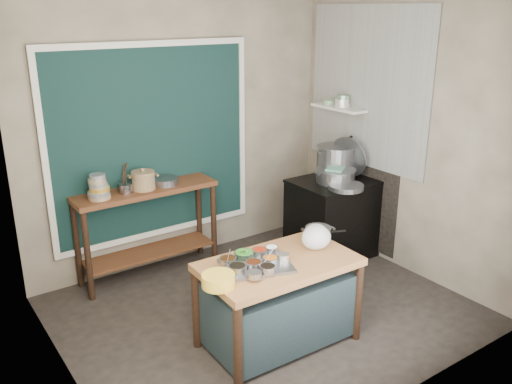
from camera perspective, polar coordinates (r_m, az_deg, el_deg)
floor at (r=5.14m, az=0.87°, el=-12.47°), size 3.50×3.00×0.02m
back_wall at (r=5.82m, az=-7.83°, el=6.17°), size 3.50×0.02×2.80m
left_wall at (r=3.86m, az=-20.74°, el=-1.52°), size 0.02×3.00×2.80m
right_wall at (r=5.75m, az=15.40°, el=5.50°), size 0.02×3.00×2.80m
curtain_panel at (r=5.65m, az=-10.78°, el=5.10°), size 2.10×0.02×1.90m
curtain_frame at (r=5.64m, az=-10.74°, el=5.08°), size 2.22×0.03×2.02m
tile_panel at (r=6.01m, az=11.57°, el=10.72°), size 0.02×1.70×1.70m
soot_patch at (r=6.34m, az=10.28°, el=0.52°), size 0.01×1.30×1.30m
wall_shelf at (r=6.18m, az=8.72°, el=8.76°), size 0.22×0.70×0.03m
prep_table at (r=4.52m, az=2.34°, el=-11.54°), size 1.27×0.75×0.75m
back_counter at (r=5.68m, az=-11.27°, el=-4.17°), size 1.45×0.40×0.95m
stove_block at (r=6.10m, az=8.19°, el=-2.83°), size 0.90×0.68×0.85m
stove_top at (r=5.96m, az=8.38°, el=1.10°), size 0.92×0.69×0.03m
condiment_tray at (r=4.24m, az=0.02°, el=-7.78°), size 0.63×0.53×0.02m
condiment_bowls at (r=4.23m, az=-0.28°, el=-7.28°), size 0.54×0.43×0.06m
yellow_basin at (r=3.97m, az=-3.99°, el=-9.26°), size 0.26×0.26×0.09m
saucepan at (r=4.71m, az=6.55°, el=-4.41°), size 0.30×0.30×0.13m
plastic_bag_a at (r=4.54m, az=6.37°, el=-4.80°), size 0.29×0.26×0.20m
plastic_bag_b at (r=4.66m, az=6.28°, el=-4.37°), size 0.23×0.20×0.17m
bowl_stack at (r=5.29m, az=-16.24°, el=0.39°), size 0.21×0.21×0.24m
utensil_cup at (r=5.42m, az=-13.58°, el=0.41°), size 0.17×0.17×0.09m
ceramic_crock at (r=5.47m, az=-11.76°, el=1.12°), size 0.32×0.32×0.16m
wide_bowl at (r=5.60m, az=-9.53°, el=1.14°), size 0.31×0.31×0.07m
stock_pot at (r=6.07m, az=8.40°, el=3.27°), size 0.52×0.52×0.34m
pot_lid at (r=6.04m, az=9.73°, el=3.69°), size 0.18×0.48×0.46m
steamer at (r=5.87m, az=8.36°, el=1.73°), size 0.52×0.52×0.14m
green_cloth at (r=5.85m, az=8.40°, el=2.49°), size 0.29×0.27×0.02m
shallow_pan at (r=5.67m, az=9.43°, el=0.55°), size 0.49×0.49×0.05m
shelf_bowl_stack at (r=6.13m, az=9.07°, el=9.41°), size 0.17×0.17×0.13m
shelf_bowl_green at (r=6.29m, az=7.70°, el=9.35°), size 0.14×0.14×0.05m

